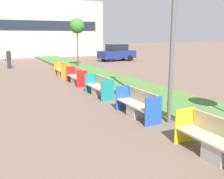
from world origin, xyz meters
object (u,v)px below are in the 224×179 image
(bench_red_frame, at_px, (77,78))
(bench_orange_frame, at_px, (62,71))
(bench_blue_frame, at_px, (138,106))
(sapling_tree_far, at_px, (77,26))
(pedestrian_walking, at_px, (9,59))
(bench_teal_frame, at_px, (99,89))
(bench_yellow_frame, at_px, (221,145))
(parked_car_distant, at_px, (117,53))

(bench_red_frame, height_order, bench_orange_frame, same)
(bench_blue_frame, relative_size, bench_red_frame, 0.99)
(sapling_tree_far, bearing_deg, bench_orange_frame, -121.71)
(bench_red_frame, distance_m, sapling_tree_far, 8.24)
(bench_red_frame, bearing_deg, pedestrian_walking, 107.51)
(bench_blue_frame, height_order, bench_teal_frame, same)
(bench_teal_frame, relative_size, bench_orange_frame, 1.09)
(bench_orange_frame, bearing_deg, bench_red_frame, -89.96)
(bench_blue_frame, bearing_deg, sapling_tree_far, 80.37)
(bench_yellow_frame, relative_size, bench_blue_frame, 1.15)
(bench_blue_frame, relative_size, sapling_tree_far, 0.50)
(bench_blue_frame, relative_size, bench_orange_frame, 1.09)
(bench_yellow_frame, xyz_separation_m, pedestrian_walking, (-3.04, 20.28, 0.49))
(bench_blue_frame, bearing_deg, parked_car_distant, 65.78)
(bench_red_frame, distance_m, pedestrian_walking, 10.11)
(bench_blue_frame, relative_size, pedestrian_walking, 1.24)
(bench_orange_frame, relative_size, sapling_tree_far, 0.45)
(bench_red_frame, height_order, parked_car_distant, parked_car_distant)
(bench_teal_frame, height_order, parked_car_distant, parked_car_distant)
(bench_orange_frame, distance_m, pedestrian_walking, 7.03)
(bench_yellow_frame, height_order, bench_blue_frame, same)
(pedestrian_walking, bearing_deg, bench_yellow_frame, -81.47)
(bench_blue_frame, xyz_separation_m, sapling_tree_far, (2.40, 14.17, 3.21))
(bench_orange_frame, bearing_deg, pedestrian_walking, 115.65)
(bench_teal_frame, xyz_separation_m, pedestrian_walking, (-3.04, 13.07, 0.50))
(bench_blue_frame, bearing_deg, pedestrian_walking, 100.37)
(bench_yellow_frame, height_order, bench_orange_frame, same)
(pedestrian_walking, distance_m, parked_car_distant, 11.82)
(bench_blue_frame, height_order, bench_orange_frame, same)
(bench_yellow_frame, height_order, bench_red_frame, same)
(bench_blue_frame, bearing_deg, bench_yellow_frame, -89.94)
(pedestrian_walking, bearing_deg, bench_red_frame, -72.49)
(sapling_tree_far, bearing_deg, bench_yellow_frame, -97.65)
(sapling_tree_far, bearing_deg, pedestrian_walking, 155.98)
(bench_yellow_frame, relative_size, bench_orange_frame, 1.25)
(bench_orange_frame, relative_size, parked_car_distant, 0.44)
(bench_yellow_frame, distance_m, bench_orange_frame, 13.96)
(bench_blue_frame, xyz_separation_m, parked_car_distant, (8.54, 18.98, 0.54))
(bench_yellow_frame, relative_size, sapling_tree_far, 0.57)
(bench_yellow_frame, height_order, bench_teal_frame, same)
(bench_teal_frame, bearing_deg, parked_car_distant, 61.09)
(bench_orange_frame, height_order, sapling_tree_far, sapling_tree_far)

